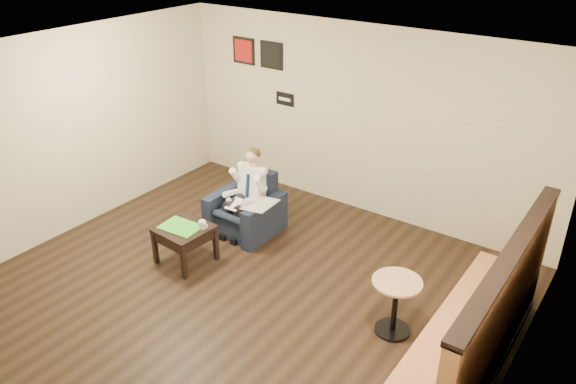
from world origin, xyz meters
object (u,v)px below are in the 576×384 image
Objects in this scene: smartphone at (197,223)px; coffee_mug at (202,225)px; seated_man at (239,198)px; cafe_table at (395,306)px; side_table at (185,244)px; armchair at (245,205)px; green_folder at (181,227)px; banquette at (470,309)px.

coffee_mug is at bearing -7.10° from smartphone.
cafe_table is (2.69, -0.64, -0.24)m from seated_man.
coffee_mug reaches higher than smartphone.
armchair is at bearing 82.50° from side_table.
green_folder is (-0.17, -0.97, -0.06)m from seated_man.
coffee_mug is at bearing -85.62° from armchair.
side_table is at bearing -149.98° from coffee_mug.
cafe_table is (2.86, 0.33, -0.18)m from green_folder.
armchair reaches higher than cafe_table.
banquette reaches higher than coffee_mug.
seated_man is 7.29× the size of smartphone.
armchair is at bearing 80.80° from green_folder.
banquette is (3.67, 0.20, 0.24)m from green_folder.
cafe_table is at bearing 6.64° from green_folder.
seated_man is at bearing 94.99° from coffee_mug.
green_folder reaches higher than side_table.
green_folder is at bearing -100.25° from seated_man.
cafe_table is at bearing 16.49° from smartphone.
seated_man reaches higher than smartphone.
coffee_mug is (0.25, 0.14, 0.05)m from green_folder.
cafe_table is at bearing 170.91° from banquette.
green_folder is 4.74× the size of coffee_mug.
side_table is 0.21× the size of banquette.
seated_man is 0.83m from coffee_mug.
side_table is 1.22× the size of green_folder.
smartphone is (0.07, 0.18, 0.26)m from side_table.
seated_man reaches higher than cafe_table.
cafe_table is (2.61, 0.19, -0.23)m from coffee_mug.
banquette is at bearing -9.09° from cafe_table.
seated_man is 2.77m from cafe_table.
banquette reaches higher than side_table.
side_table is at bearing 30.02° from green_folder.
side_table is at bearing -97.35° from smartphone.
seated_man is 3.58m from banquette.
green_folder is at bearing -149.98° from side_table.
green_folder is (-0.17, -1.08, 0.09)m from armchair.
side_table is 5.79× the size of coffee_mug.
seated_man is at bearing -90.00° from armchair.
coffee_mug is at bearing -178.98° from banquette.
seated_man is at bearing 166.65° from cafe_table.
armchair is at bearing 99.04° from smartphone.
side_table is (-0.14, -0.95, -0.32)m from seated_man.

